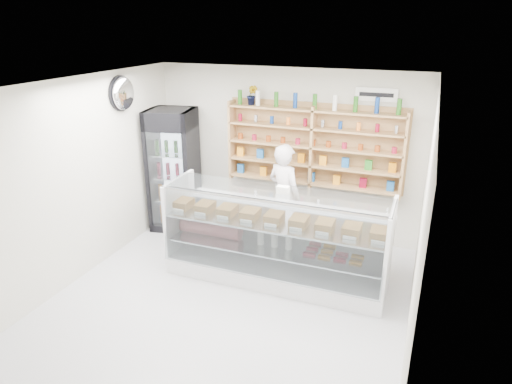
% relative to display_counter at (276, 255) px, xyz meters
% --- Properties ---
extents(room, '(5.00, 5.00, 5.00)m').
position_rel_display_counter_xyz_m(room, '(-0.39, -0.89, 1.03)').
color(room, '#A6A6AB').
rests_on(room, ground).
extents(display_counter, '(3.09, 0.92, 1.34)m').
position_rel_display_counter_xyz_m(display_counter, '(0.00, 0.00, 0.00)').
color(display_counter, white).
rests_on(display_counter, floor).
extents(shop_worker, '(0.74, 0.63, 1.71)m').
position_rel_display_counter_xyz_m(shop_worker, '(-0.22, 1.03, 0.49)').
color(shop_worker, silver).
rests_on(shop_worker, floor).
extents(drinks_cooler, '(0.88, 0.87, 2.11)m').
position_rel_display_counter_xyz_m(drinks_cooler, '(-2.24, 1.06, 0.69)').
color(drinks_cooler, black).
rests_on(drinks_cooler, floor).
extents(wall_shelving, '(2.84, 0.28, 1.33)m').
position_rel_display_counter_xyz_m(wall_shelving, '(0.11, 1.45, 1.23)').
color(wall_shelving, '#AA7D50').
rests_on(wall_shelving, back_wall).
extents(potted_plant, '(0.18, 0.14, 0.32)m').
position_rel_display_counter_xyz_m(potted_plant, '(-0.93, 1.45, 1.99)').
color(potted_plant, '#1E6626').
rests_on(potted_plant, wall_shelving).
extents(security_mirror, '(0.15, 0.50, 0.50)m').
position_rel_display_counter_xyz_m(security_mirror, '(-2.56, 0.31, 2.08)').
color(security_mirror, silver).
rests_on(security_mirror, left_wall).
extents(wall_sign, '(0.62, 0.03, 0.20)m').
position_rel_display_counter_xyz_m(wall_sign, '(1.01, 1.58, 2.08)').
color(wall_sign, white).
rests_on(wall_sign, back_wall).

